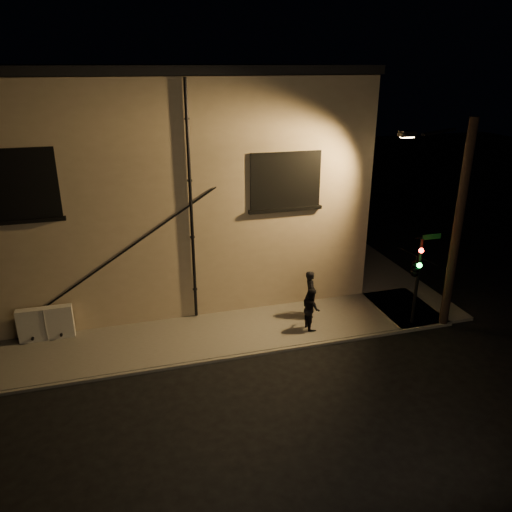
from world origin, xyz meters
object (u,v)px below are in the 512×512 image
object	(u,v)px
pedestrian_a	(310,294)
streetlamp_pole	(455,222)
pedestrian_b	(311,309)
traffic_signal	(416,267)
utility_cabinet	(46,323)

from	to	relation	value
pedestrian_a	streetlamp_pole	xyz separation A→B (m)	(4.38, -1.73, 2.87)
pedestrian_b	traffic_signal	world-z (taller)	traffic_signal
pedestrian_a	streetlamp_pole	world-z (taller)	streetlamp_pole
pedestrian_a	pedestrian_b	bearing A→B (deg)	173.51
pedestrian_a	pedestrian_b	size ratio (longest dim) A/B	1.18
pedestrian_b	traffic_signal	bearing A→B (deg)	-103.95
utility_cabinet	streetlamp_pole	world-z (taller)	streetlamp_pole
pedestrian_a	pedestrian_b	xyz separation A→B (m)	(-0.31, -0.86, -0.13)
utility_cabinet	pedestrian_a	xyz separation A→B (m)	(9.16, -0.87, 0.30)
utility_cabinet	traffic_signal	xyz separation A→B (m)	(12.31, -2.51, 1.66)
streetlamp_pole	pedestrian_b	bearing A→B (deg)	169.47
utility_cabinet	streetlamp_pole	bearing A→B (deg)	-10.89
streetlamp_pole	utility_cabinet	bearing A→B (deg)	169.11
utility_cabinet	pedestrian_b	size ratio (longest dim) A/B	1.18
pedestrian_a	pedestrian_b	distance (m)	0.93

